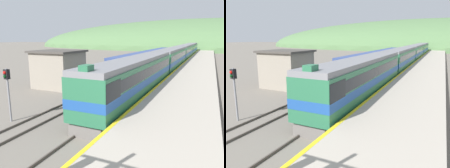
% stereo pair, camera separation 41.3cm
% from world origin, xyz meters
% --- Properties ---
extents(track_main, '(1.52, 180.00, 0.16)m').
position_xyz_m(track_main, '(0.00, 70.00, 0.08)').
color(track_main, '#4C443D').
rests_on(track_main, ground).
extents(track_siding, '(1.52, 180.00, 0.16)m').
position_xyz_m(track_siding, '(-4.74, 70.00, 0.08)').
color(track_siding, '#4C443D').
rests_on(track_siding, ground).
extents(platform, '(5.89, 140.00, 1.16)m').
position_xyz_m(platform, '(4.62, 50.00, 0.57)').
color(platform, '#ADA393').
rests_on(platform, ground).
extents(distant_hills, '(229.08, 103.09, 34.36)m').
position_xyz_m(distant_hills, '(0.00, 151.54, 0.00)').
color(distant_hills, '#517547').
rests_on(distant_hills, ground).
extents(station_shed, '(5.54, 5.36, 4.60)m').
position_xyz_m(station_shed, '(-10.63, 26.22, 2.33)').
color(station_shed, gray).
rests_on(station_shed, ground).
extents(express_train_lead_car, '(3.01, 20.35, 4.56)m').
position_xyz_m(express_train_lead_car, '(0.00, 24.69, 2.30)').
color(express_train_lead_car, black).
rests_on(express_train_lead_car, ground).
extents(carriage_second, '(3.00, 19.89, 4.20)m').
position_xyz_m(carriage_second, '(0.00, 45.92, 2.29)').
color(carriage_second, black).
rests_on(carriage_second, ground).
extents(carriage_third, '(3.00, 19.89, 4.20)m').
position_xyz_m(carriage_third, '(0.00, 66.68, 2.29)').
color(carriage_third, black).
rests_on(carriage_third, ground).
extents(carriage_fourth, '(3.00, 19.89, 4.20)m').
position_xyz_m(carriage_fourth, '(0.00, 87.45, 2.29)').
color(carriage_fourth, black).
rests_on(carriage_fourth, ground).
extents(siding_train, '(2.90, 36.21, 3.48)m').
position_xyz_m(siding_train, '(-4.74, 48.22, 1.80)').
color(siding_train, black).
rests_on(siding_train, ground).
extents(signal_post_siding, '(0.36, 0.42, 3.98)m').
position_xyz_m(signal_post_siding, '(-6.53, 15.05, 2.85)').
color(signal_post_siding, gray).
rests_on(signal_post_siding, ground).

